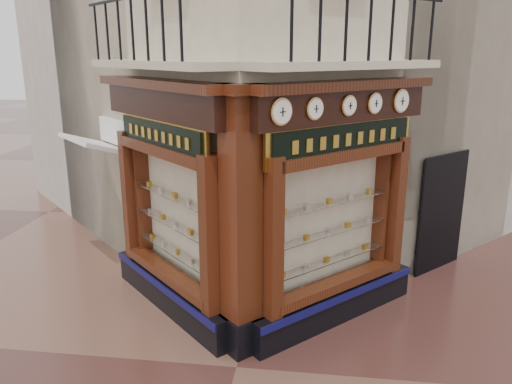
% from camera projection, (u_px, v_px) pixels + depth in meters
% --- Properties ---
extents(ground, '(80.00, 80.00, 0.00)m').
position_uv_depth(ground, '(236.00, 367.00, 7.18)').
color(ground, '#462520').
rests_on(ground, ground).
extents(neighbour_left, '(11.31, 11.31, 11.00)m').
position_uv_depth(neighbour_left, '(200.00, 12.00, 14.26)').
color(neighbour_left, beige).
rests_on(neighbour_left, ground).
extents(neighbour_right, '(11.31, 11.31, 11.00)m').
position_uv_depth(neighbour_right, '(376.00, 10.00, 13.64)').
color(neighbour_right, beige).
rests_on(neighbour_right, ground).
extents(shopfront_left, '(2.86, 2.86, 3.98)m').
position_uv_depth(shopfront_left, '(168.00, 201.00, 8.33)').
color(shopfront_left, black).
rests_on(shopfront_left, ground).
extents(shopfront_right, '(2.86, 2.86, 3.98)m').
position_uv_depth(shopfront_right, '(338.00, 208.00, 7.97)').
color(shopfront_right, black).
rests_on(shopfront_right, ground).
extents(corner_pilaster, '(0.85, 0.85, 3.98)m').
position_uv_depth(corner_pilaster, '(241.00, 228.00, 7.14)').
color(corner_pilaster, black).
rests_on(corner_pilaster, ground).
extents(balcony, '(5.94, 2.97, 1.03)m').
position_uv_depth(balcony, '(250.00, 63.00, 7.47)').
color(balcony, beige).
rests_on(balcony, ground).
extents(clock_a, '(0.30, 0.30, 0.37)m').
position_uv_depth(clock_a, '(281.00, 112.00, 6.58)').
color(clock_a, '#C58941').
rests_on(clock_a, ground).
extents(clock_b, '(0.26, 0.26, 0.32)m').
position_uv_depth(clock_b, '(315.00, 109.00, 6.94)').
color(clock_b, '#C58941').
rests_on(clock_b, ground).
extents(clock_c, '(0.25, 0.25, 0.31)m').
position_uv_depth(clock_c, '(349.00, 106.00, 7.34)').
color(clock_c, '#C58941').
rests_on(clock_c, ground).
extents(clock_d, '(0.27, 0.27, 0.33)m').
position_uv_depth(clock_d, '(375.00, 103.00, 7.69)').
color(clock_d, '#C58941').
rests_on(clock_d, ground).
extents(clock_e, '(0.31, 0.31, 0.39)m').
position_uv_depth(clock_e, '(401.00, 101.00, 8.07)').
color(clock_e, '#C58941').
rests_on(clock_e, ground).
extents(awning, '(1.84, 1.84, 0.38)m').
position_uv_depth(awning, '(106.00, 266.00, 10.58)').
color(awning, white).
rests_on(awning, ground).
extents(signboard_left, '(2.04, 2.04, 0.54)m').
position_uv_depth(signboard_left, '(160.00, 135.00, 7.98)').
color(signboard_left, gold).
rests_on(signboard_left, ground).
extents(signboard_right, '(2.26, 2.26, 0.60)m').
position_uv_depth(signboard_right, '(345.00, 139.00, 7.61)').
color(signboard_right, gold).
rests_on(signboard_right, ground).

